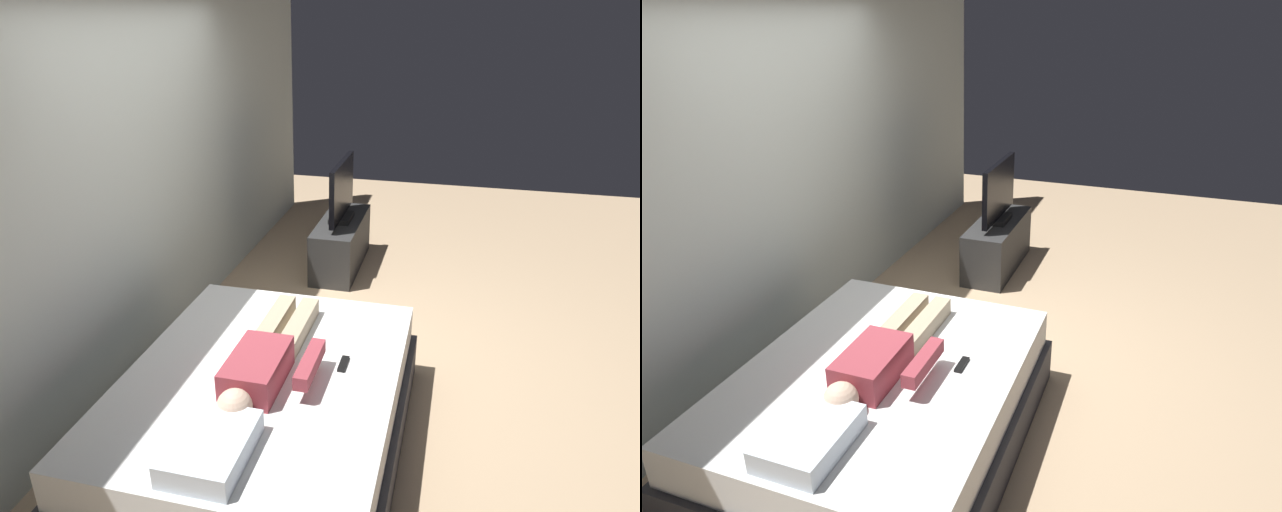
{
  "view_description": "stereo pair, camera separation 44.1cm",
  "coord_description": "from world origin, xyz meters",
  "views": [
    {
      "loc": [
        -3.52,
        -0.73,
        2.44
      ],
      "look_at": [
        0.42,
        0.26,
        0.69
      ],
      "focal_mm": 32.67,
      "sensor_mm": 36.0,
      "label": 1
    },
    {
      "loc": [
        -3.39,
        -1.15,
        2.44
      ],
      "look_at": [
        0.42,
        0.26,
        0.69
      ],
      "focal_mm": 32.67,
      "sensor_mm": 36.0,
      "label": 2
    }
  ],
  "objects": [
    {
      "name": "ground_plane",
      "position": [
        0.0,
        0.0,
        0.0
      ],
      "size": [
        10.0,
        10.0,
        0.0
      ],
      "primitive_type": "plane",
      "color": "tan"
    },
    {
      "name": "bed",
      "position": [
        -0.93,
        0.26,
        0.26
      ],
      "size": [
        2.03,
        1.58,
        0.54
      ],
      "color": "#333338",
      "rests_on": "ground"
    },
    {
      "name": "pillow",
      "position": [
        -1.62,
        0.26,
        0.6
      ],
      "size": [
        0.48,
        0.34,
        0.12
      ],
      "primitive_type": "cube",
      "color": "white",
      "rests_on": "bed"
    },
    {
      "name": "tv",
      "position": [
        1.77,
        0.37,
        0.78
      ],
      "size": [
        0.88,
        0.2,
        0.59
      ],
      "color": "black",
      "rests_on": "tv_stand"
    },
    {
      "name": "tv_stand",
      "position": [
        1.77,
        0.37,
        0.25
      ],
      "size": [
        1.1,
        0.4,
        0.5
      ],
      "primitive_type": "cube",
      "color": "#2D2D2D",
      "rests_on": "ground"
    },
    {
      "name": "back_wall",
      "position": [
        0.4,
        1.45,
        1.4
      ],
      "size": [
        6.4,
        0.1,
        2.8
      ],
      "primitive_type": "cube",
      "color": "silver",
      "rests_on": "ground"
    },
    {
      "name": "person",
      "position": [
        -0.9,
        0.23,
        0.62
      ],
      "size": [
        1.26,
        0.46,
        0.18
      ],
      "color": "#993842",
      "rests_on": "bed"
    },
    {
      "name": "remote",
      "position": [
        -0.75,
        -0.17,
        0.55
      ],
      "size": [
        0.15,
        0.04,
        0.02
      ],
      "primitive_type": "cube",
      "color": "black",
      "rests_on": "bed"
    }
  ]
}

